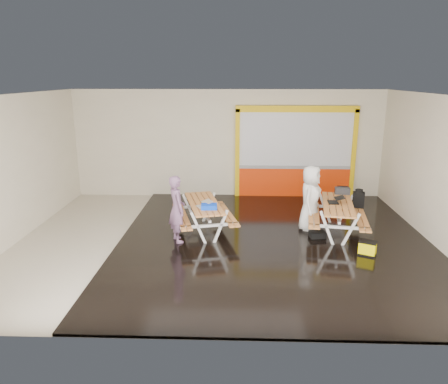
{
  "coord_description": "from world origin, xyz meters",
  "views": [
    {
      "loc": [
        0.37,
        -9.56,
        3.91
      ],
      "look_at": [
        0.0,
        0.9,
        1.0
      ],
      "focal_mm": 33.63,
      "sensor_mm": 36.0,
      "label": 1
    }
  ],
  "objects_px": {
    "picnic_table_left": "(204,210)",
    "person_left": "(177,209)",
    "toolbox": "(342,191)",
    "laptop_right": "(335,201)",
    "picnic_table_right": "(337,211)",
    "fluke_bag": "(367,248)",
    "dark_case": "(317,234)",
    "backpack": "(358,199)",
    "blue_pouch": "(209,207)",
    "laptop_left": "(204,205)",
    "person_right": "(310,199)"
  },
  "relations": [
    {
      "from": "blue_pouch",
      "to": "dark_case",
      "type": "bearing_deg",
      "value": 4.16
    },
    {
      "from": "laptop_left",
      "to": "blue_pouch",
      "type": "distance_m",
      "value": 0.2
    },
    {
      "from": "person_left",
      "to": "backpack",
      "type": "relative_size",
      "value": 3.18
    },
    {
      "from": "backpack",
      "to": "fluke_bag",
      "type": "xyz_separation_m",
      "value": [
        -0.31,
        -2.04,
        -0.55
      ]
    },
    {
      "from": "picnic_table_left",
      "to": "laptop_left",
      "type": "height_order",
      "value": "laptop_left"
    },
    {
      "from": "person_left",
      "to": "dark_case",
      "type": "xyz_separation_m",
      "value": [
        3.42,
        0.35,
        -0.74
      ]
    },
    {
      "from": "toolbox",
      "to": "blue_pouch",
      "type": "bearing_deg",
      "value": -158.23
    },
    {
      "from": "picnic_table_left",
      "to": "toolbox",
      "type": "xyz_separation_m",
      "value": [
        3.67,
        0.89,
        0.29
      ]
    },
    {
      "from": "laptop_right",
      "to": "dark_case",
      "type": "xyz_separation_m",
      "value": [
        -0.47,
        -0.38,
        -0.76
      ]
    },
    {
      "from": "blue_pouch",
      "to": "backpack",
      "type": "xyz_separation_m",
      "value": [
        3.89,
        1.2,
        -0.12
      ]
    },
    {
      "from": "fluke_bag",
      "to": "toolbox",
      "type": "bearing_deg",
      "value": 91.98
    },
    {
      "from": "laptop_right",
      "to": "picnic_table_left",
      "type": "bearing_deg",
      "value": -178.93
    },
    {
      "from": "person_right",
      "to": "fluke_bag",
      "type": "height_order",
      "value": "person_right"
    },
    {
      "from": "blue_pouch",
      "to": "toolbox",
      "type": "relative_size",
      "value": 0.93
    },
    {
      "from": "backpack",
      "to": "fluke_bag",
      "type": "bearing_deg",
      "value": -98.68
    },
    {
      "from": "picnic_table_right",
      "to": "laptop_right",
      "type": "height_order",
      "value": "laptop_right"
    },
    {
      "from": "toolbox",
      "to": "laptop_right",
      "type": "bearing_deg",
      "value": -113.73
    },
    {
      "from": "picnic_table_right",
      "to": "blue_pouch",
      "type": "relative_size",
      "value": 6.07
    },
    {
      "from": "laptop_left",
      "to": "backpack",
      "type": "height_order",
      "value": "backpack"
    },
    {
      "from": "laptop_right",
      "to": "dark_case",
      "type": "distance_m",
      "value": 0.97
    },
    {
      "from": "picnic_table_left",
      "to": "backpack",
      "type": "bearing_deg",
      "value": 9.62
    },
    {
      "from": "laptop_left",
      "to": "toolbox",
      "type": "xyz_separation_m",
      "value": [
        3.64,
        1.25,
        0.05
      ]
    },
    {
      "from": "person_left",
      "to": "laptop_left",
      "type": "bearing_deg",
      "value": -88.99
    },
    {
      "from": "blue_pouch",
      "to": "fluke_bag",
      "type": "xyz_separation_m",
      "value": [
        3.58,
        -0.84,
        -0.67
      ]
    },
    {
      "from": "person_right",
      "to": "backpack",
      "type": "height_order",
      "value": "person_right"
    },
    {
      "from": "picnic_table_right",
      "to": "fluke_bag",
      "type": "bearing_deg",
      "value": -74.14
    },
    {
      "from": "picnic_table_left",
      "to": "dark_case",
      "type": "bearing_deg",
      "value": -6.34
    },
    {
      "from": "picnic_table_left",
      "to": "person_left",
      "type": "bearing_deg",
      "value": -131.13
    },
    {
      "from": "picnic_table_left",
      "to": "blue_pouch",
      "type": "bearing_deg",
      "value": -71.66
    },
    {
      "from": "person_right",
      "to": "laptop_left",
      "type": "xyz_separation_m",
      "value": [
        -2.69,
        -0.64,
        -0.0
      ]
    },
    {
      "from": "picnic_table_left",
      "to": "fluke_bag",
      "type": "height_order",
      "value": "picnic_table_left"
    },
    {
      "from": "laptop_left",
      "to": "fluke_bag",
      "type": "xyz_separation_m",
      "value": [
        3.72,
        -0.99,
        -0.66
      ]
    },
    {
      "from": "fluke_bag",
      "to": "laptop_right",
      "type": "bearing_deg",
      "value": 107.36
    },
    {
      "from": "picnic_table_left",
      "to": "picnic_table_right",
      "type": "height_order",
      "value": "picnic_table_right"
    },
    {
      "from": "toolbox",
      "to": "person_left",
      "type": "bearing_deg",
      "value": -159.87
    },
    {
      "from": "toolbox",
      "to": "backpack",
      "type": "height_order",
      "value": "toolbox"
    },
    {
      "from": "person_left",
      "to": "laptop_right",
      "type": "relative_size",
      "value": 4.02
    },
    {
      "from": "picnic_table_right",
      "to": "picnic_table_left",
      "type": "bearing_deg",
      "value": -179.84
    },
    {
      "from": "laptop_left",
      "to": "fluke_bag",
      "type": "bearing_deg",
      "value": -14.9
    },
    {
      "from": "picnic_table_left",
      "to": "laptop_right",
      "type": "xyz_separation_m",
      "value": [
        3.31,
        0.06,
        0.26
      ]
    },
    {
      "from": "person_right",
      "to": "dark_case",
      "type": "xyz_separation_m",
      "value": [
        0.12,
        -0.59,
        -0.75
      ]
    },
    {
      "from": "toolbox",
      "to": "picnic_table_left",
      "type": "bearing_deg",
      "value": -166.36
    },
    {
      "from": "picnic_table_left",
      "to": "dark_case",
      "type": "distance_m",
      "value": 2.9
    },
    {
      "from": "person_left",
      "to": "backpack",
      "type": "xyz_separation_m",
      "value": [
        4.65,
        1.36,
        -0.1
      ]
    },
    {
      "from": "toolbox",
      "to": "fluke_bag",
      "type": "height_order",
      "value": "toolbox"
    },
    {
      "from": "person_right",
      "to": "laptop_right",
      "type": "distance_m",
      "value": 0.63
    },
    {
      "from": "blue_pouch",
      "to": "fluke_bag",
      "type": "bearing_deg",
      "value": -13.24
    },
    {
      "from": "person_right",
      "to": "laptop_left",
      "type": "relative_size",
      "value": 3.74
    },
    {
      "from": "laptop_right",
      "to": "laptop_left",
      "type": "bearing_deg",
      "value": -172.63
    },
    {
      "from": "backpack",
      "to": "toolbox",
      "type": "bearing_deg",
      "value": 152.52
    }
  ]
}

